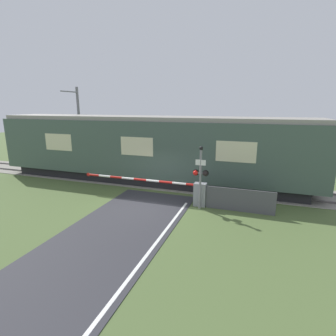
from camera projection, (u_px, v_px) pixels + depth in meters
The scene contains 7 objects.
ground_plane at pixel (146, 206), 13.00m from camera, with size 80.00×80.00×0.00m, color #4C6033.
track_bed at pixel (172, 183), 16.71m from camera, with size 36.00×3.20×0.13m.
train at pixel (147, 149), 16.74m from camera, with size 20.45×3.08×4.21m.
crossing_barrier at pixel (187, 191), 13.12m from camera, with size 6.88×0.44×1.16m.
signal_post at pixel (200, 174), 12.29m from camera, with size 0.76×0.26×3.04m.
catenary_pole at pixel (79, 126), 20.81m from camera, with size 0.20×1.90×6.26m.
roadside_fence at pixel (240, 200), 12.20m from camera, with size 3.15×0.06×1.10m.
Camera 1 is at (5.01, -11.18, 4.86)m, focal length 28.00 mm.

